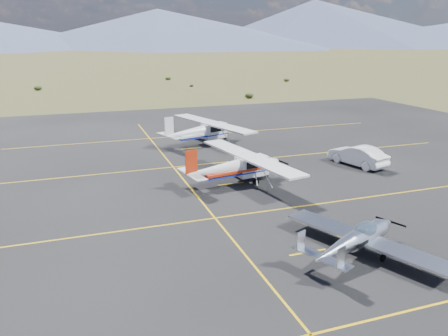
{
  "coord_description": "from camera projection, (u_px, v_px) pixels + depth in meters",
  "views": [
    {
      "loc": [
        -13.2,
        -20.38,
        10.16
      ],
      "look_at": [
        -3.91,
        6.42,
        1.6
      ],
      "focal_mm": 35.0,
      "sensor_mm": 36.0,
      "label": 1
    }
  ],
  "objects": [
    {
      "name": "ground",
      "position": [
        323.0,
        218.0,
        25.51
      ],
      "size": [
        1600.0,
        1600.0,
        0.0
      ],
      "primitive_type": "plane",
      "color": "#383D1C",
      "rests_on": "ground"
    },
    {
      "name": "apron",
      "position": [
        272.0,
        182.0,
        31.84
      ],
      "size": [
        72.0,
        72.0,
        0.02
      ],
      "primitive_type": "cube",
      "color": "black",
      "rests_on": "ground"
    },
    {
      "name": "aircraft_low_wing",
      "position": [
        358.0,
        239.0,
        20.81
      ],
      "size": [
        6.37,
        8.41,
        1.87
      ],
      "rotation": [
        0.0,
        0.0,
        0.39
      ],
      "color": "silver",
      "rests_on": "apron"
    },
    {
      "name": "sedan",
      "position": [
        358.0,
        155.0,
        35.67
      ],
      "size": [
        3.01,
        5.31,
        1.66
      ],
      "primitive_type": "imported",
      "rotation": [
        0.0,
        0.0,
        3.41
      ],
      "color": "white",
      "rests_on": "apron"
    },
    {
      "name": "aircraft_cessna",
      "position": [
        236.0,
        166.0,
        31.19
      ],
      "size": [
        7.1,
        11.49,
        2.9
      ],
      "rotation": [
        0.0,
        0.0,
        0.19
      ],
      "color": "white",
      "rests_on": "apron"
    },
    {
      "name": "aircraft_plain",
      "position": [
        202.0,
        130.0,
        42.73
      ],
      "size": [
        8.22,
        11.91,
        3.05
      ],
      "rotation": [
        0.0,
        0.0,
        0.31
      ],
      "color": "white",
      "rests_on": "apron"
    }
  ]
}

